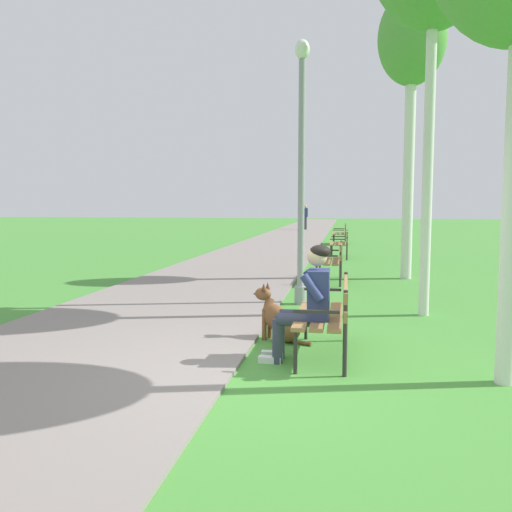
{
  "coord_description": "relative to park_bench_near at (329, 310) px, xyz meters",
  "views": [
    {
      "loc": [
        0.83,
        -4.99,
        1.67
      ],
      "look_at": [
        -0.5,
        2.81,
        0.9
      ],
      "focal_mm": 37.4,
      "sensor_mm": 36.0,
      "label": 1
    }
  ],
  "objects": [
    {
      "name": "park_bench_furthest",
      "position": [
        -0.05,
        16.83,
        0.0
      ],
      "size": [
        0.55,
        1.5,
        0.85
      ],
      "color": "olive",
      "rests_on": "ground"
    },
    {
      "name": "park_bench_far",
      "position": [
        0.02,
        11.0,
        0.0
      ],
      "size": [
        0.55,
        1.5,
        0.85
      ],
      "color": "olive",
      "rests_on": "ground"
    },
    {
      "name": "dog_brown",
      "position": [
        -0.62,
        0.55,
        -0.25
      ],
      "size": [
        0.78,
        0.47,
        0.71
      ],
      "color": "brown",
      "rests_on": "ground"
    },
    {
      "name": "park_bench_mid",
      "position": [
        -0.11,
        5.71,
        0.0
      ],
      "size": [
        0.55,
        1.5,
        0.85
      ],
      "color": "olive",
      "rests_on": "ground"
    },
    {
      "name": "park_bench_near",
      "position": [
        0.0,
        0.0,
        0.0
      ],
      "size": [
        0.55,
        1.5,
        0.85
      ],
      "color": "olive",
      "rests_on": "ground"
    },
    {
      "name": "ground_plane",
      "position": [
        -0.65,
        -0.81,
        -0.51
      ],
      "size": [
        120.0,
        120.0,
        0.0
      ],
      "primitive_type": "plane",
      "color": "#478E38"
    },
    {
      "name": "person_seated_on_near_bench",
      "position": [
        -0.21,
        -0.27,
        0.17
      ],
      "size": [
        0.74,
        0.49,
        1.25
      ],
      "color": "#33384C",
      "rests_on": "ground"
    },
    {
      "name": "birch_tree_third",
      "position": [
        1.51,
        6.52,
        4.57
      ],
      "size": [
        1.47,
        1.37,
        6.28
      ],
      "color": "silver",
      "rests_on": "ground"
    },
    {
      "name": "paved_path",
      "position": [
        -2.66,
        23.19,
        -0.49
      ],
      "size": [
        3.55,
        60.0,
        0.04
      ],
      "primitive_type": "cube",
      "color": "gray",
      "rests_on": "ground"
    },
    {
      "name": "pedestrian_distant",
      "position": [
        -2.5,
        29.2,
        0.33
      ],
      "size": [
        0.32,
        0.22,
        1.65
      ],
      "color": "#383842",
      "rests_on": "ground"
    },
    {
      "name": "lamp_post_near",
      "position": [
        -0.57,
        3.03,
        1.72
      ],
      "size": [
        0.24,
        0.24,
        4.31
      ],
      "color": "gray",
      "rests_on": "ground"
    }
  ]
}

